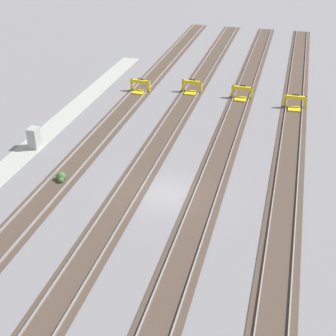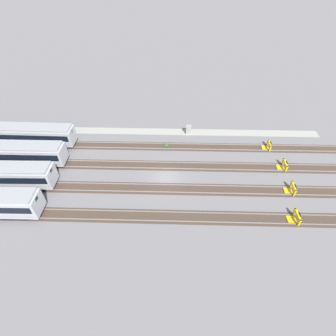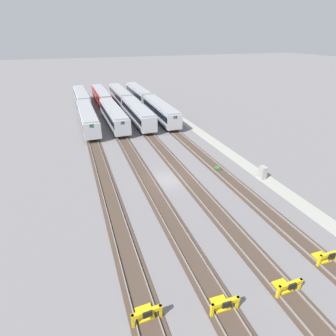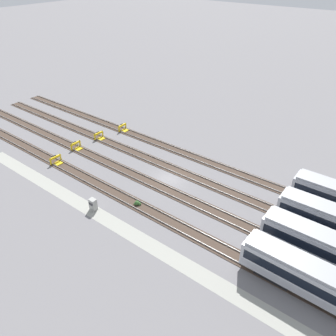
% 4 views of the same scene
% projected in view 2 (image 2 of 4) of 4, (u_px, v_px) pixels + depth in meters
% --- Properties ---
extents(ground_plane, '(400.00, 400.00, 0.00)m').
position_uv_depth(ground_plane, '(166.00, 177.00, 39.05)').
color(ground_plane, slate).
extents(service_walkway, '(54.00, 2.00, 0.01)m').
position_uv_depth(service_walkway, '(168.00, 132.00, 47.74)').
color(service_walkway, '#9E9E93').
rests_on(service_walkway, ground).
extents(rail_track_nearest, '(90.00, 2.23, 0.21)m').
position_uv_depth(rail_track_nearest, '(168.00, 146.00, 44.45)').
color(rail_track_nearest, '#47382D').
rests_on(rail_track_nearest, ground).
extents(rail_track_near_inner, '(90.00, 2.24, 0.21)m').
position_uv_depth(rail_track_near_inner, '(167.00, 166.00, 40.83)').
color(rail_track_near_inner, '#47382D').
rests_on(rail_track_near_inner, ground).
extents(rail_track_middle, '(90.00, 2.24, 0.21)m').
position_uv_depth(rail_track_middle, '(166.00, 189.00, 37.21)').
color(rail_track_middle, '#47382D').
rests_on(rail_track_middle, ground).
extents(rail_track_far_inner, '(90.00, 2.23, 0.21)m').
position_uv_depth(rail_track_far_inner, '(164.00, 217.00, 33.59)').
color(rail_track_far_inner, '#47382D').
rests_on(rail_track_far_inner, ground).
extents(subway_car_front_row_centre, '(18.04, 3.13, 3.70)m').
position_uv_depth(subway_car_front_row_centre, '(20.00, 135.00, 43.57)').
color(subway_car_front_row_centre, '#ADAFB7').
rests_on(subway_car_front_row_centre, ground).
extents(subway_car_front_row_right_inner, '(18.01, 2.92, 3.70)m').
position_uv_depth(subway_car_front_row_right_inner, '(6.00, 153.00, 39.95)').
color(subway_car_front_row_right_inner, '#ADAFB7').
rests_on(subway_car_front_row_right_inner, ground).
extents(bumper_stop_nearest_track, '(1.37, 2.01, 1.22)m').
position_uv_depth(bumper_stop_nearest_track, '(267.00, 146.00, 43.81)').
color(bumper_stop_nearest_track, gold).
rests_on(bumper_stop_nearest_track, ground).
extents(bumper_stop_near_inner_track, '(1.35, 2.00, 1.22)m').
position_uv_depth(bumper_stop_near_inner_track, '(283.00, 166.00, 40.16)').
color(bumper_stop_near_inner_track, gold).
rests_on(bumper_stop_near_inner_track, ground).
extents(bumper_stop_middle_track, '(1.38, 2.01, 1.22)m').
position_uv_depth(bumper_stop_middle_track, '(291.00, 189.00, 36.55)').
color(bumper_stop_middle_track, gold).
rests_on(bumper_stop_middle_track, ground).
extents(bumper_stop_far_inner_track, '(1.36, 2.01, 1.22)m').
position_uv_depth(bumper_stop_far_inner_track, '(295.00, 217.00, 32.94)').
color(bumper_stop_far_inner_track, gold).
rests_on(bumper_stop_far_inner_track, ground).
extents(electrical_cabinet, '(0.90, 0.73, 1.60)m').
position_uv_depth(electrical_cabinet, '(189.00, 129.00, 46.86)').
color(electrical_cabinet, '#9E9E99').
rests_on(electrical_cabinet, ground).
extents(weed_clump, '(0.92, 0.70, 0.64)m').
position_uv_depth(weed_clump, '(166.00, 146.00, 44.29)').
color(weed_clump, '#38602D').
rests_on(weed_clump, ground).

